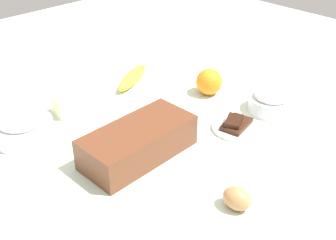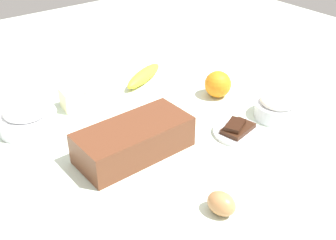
{
  "view_description": "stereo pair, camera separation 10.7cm",
  "coord_description": "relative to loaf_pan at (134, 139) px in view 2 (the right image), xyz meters",
  "views": [
    {
      "loc": [
        0.63,
        0.65,
        0.61
      ],
      "look_at": [
        0.0,
        0.0,
        0.04
      ],
      "focal_mm": 44.27,
      "sensor_mm": 36.0,
      "label": 1
    },
    {
      "loc": [
        0.55,
        0.72,
        0.61
      ],
      "look_at": [
        0.0,
        0.0,
        0.04
      ],
      "focal_mm": 44.27,
      "sensor_mm": 36.0,
      "label": 2
    }
  ],
  "objects": [
    {
      "name": "ground_plane",
      "position": [
        -0.12,
        -0.02,
        -0.05
      ],
      "size": [
        2.4,
        2.4,
        0.02
      ],
      "primitive_type": "cube",
      "color": "silver"
    },
    {
      "name": "loaf_pan",
      "position": [
        0.0,
        0.0,
        0.0
      ],
      "size": [
        0.28,
        0.14,
        0.08
      ],
      "rotation": [
        0.0,
        0.0,
        0.03
      ],
      "color": "brown",
      "rests_on": "ground_plane"
    },
    {
      "name": "flour_bowl",
      "position": [
        -0.41,
        0.1,
        -0.01
      ],
      "size": [
        0.13,
        0.13,
        0.07
      ],
      "color": "white",
      "rests_on": "ground_plane"
    },
    {
      "name": "sugar_bowl",
      "position": [
        0.16,
        -0.27,
        -0.01
      ],
      "size": [
        0.16,
        0.16,
        0.08
      ],
      "color": "white",
      "rests_on": "ground_plane"
    },
    {
      "name": "banana",
      "position": [
        -0.24,
        -0.31,
        -0.02
      ],
      "size": [
        0.19,
        0.12,
        0.04
      ],
      "primitive_type": "ellipsoid",
      "rotation": [
        0.0,
        0.0,
        3.59
      ],
      "color": "yellow",
      "rests_on": "ground_plane"
    },
    {
      "name": "orange_fruit",
      "position": [
        -0.36,
        -0.09,
        -0.0
      ],
      "size": [
        0.08,
        0.08,
        0.08
      ],
      "primitive_type": "sphere",
      "color": "orange",
      "rests_on": "ground_plane"
    },
    {
      "name": "butter_block",
      "position": [
        0.0,
        -0.29,
        -0.01
      ],
      "size": [
        0.1,
        0.07,
        0.06
      ],
      "primitive_type": "cube",
      "rotation": [
        0.0,
        0.0,
        -0.09
      ],
      "color": "#F4EDB2",
      "rests_on": "ground_plane"
    },
    {
      "name": "egg_near_butter",
      "position": [
        -0.03,
        0.28,
        -0.02
      ],
      "size": [
        0.06,
        0.07,
        0.05
      ],
      "primitive_type": "ellipsoid",
      "rotation": [
        0.0,
        1.57,
        1.72
      ],
      "color": "#BC7F4D",
      "rests_on": "ground_plane"
    },
    {
      "name": "chocolate_plate",
      "position": [
        -0.26,
        0.09,
        -0.03
      ],
      "size": [
        0.13,
        0.13,
        0.03
      ],
      "color": "white",
      "rests_on": "ground_plane"
    }
  ]
}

